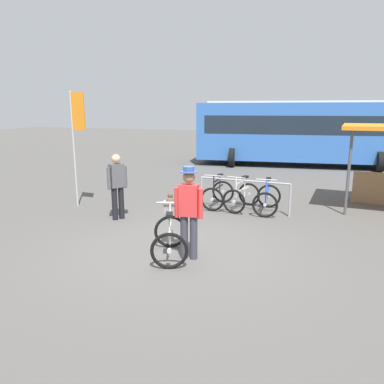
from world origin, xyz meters
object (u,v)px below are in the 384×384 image
(pedestrian_with_backpack, at_px, (117,182))
(banner_flag, at_px, (76,127))
(racked_bike_black, at_px, (218,194))
(featured_bicycle, at_px, (170,230))
(person_with_featured_bike, at_px, (189,209))
(bus_distant, at_px, (303,130))
(racked_bike_white, at_px, (242,196))
(racked_bike_blue, at_px, (267,199))

(pedestrian_with_backpack, xyz_separation_m, banner_flag, (-1.64, 0.71, 1.29))
(racked_bike_black, xyz_separation_m, featured_bicycle, (0.17, -3.73, 0.12))
(pedestrian_with_backpack, height_order, banner_flag, banner_flag)
(racked_bike_black, relative_size, person_with_featured_bike, 0.65)
(pedestrian_with_backpack, distance_m, bus_distant, 11.63)
(racked_bike_black, bearing_deg, pedestrian_with_backpack, -135.05)
(pedestrian_with_backpack, distance_m, banner_flag, 2.21)
(featured_bicycle, distance_m, bus_distant, 12.88)
(racked_bike_white, height_order, bus_distant, bus_distant)
(pedestrian_with_backpack, bearing_deg, racked_bike_white, 35.94)
(pedestrian_with_backpack, bearing_deg, person_with_featured_bike, -34.04)
(banner_flag, bearing_deg, bus_distant, 63.09)
(bus_distant, bearing_deg, racked_bike_blue, -91.14)
(featured_bicycle, relative_size, bus_distant, 0.12)
(racked_bike_white, distance_m, bus_distant, 9.21)
(banner_flag, bearing_deg, pedestrian_with_backpack, -23.55)
(racked_bike_blue, distance_m, featured_bicycle, 3.84)
(person_with_featured_bike, relative_size, banner_flag, 0.54)
(featured_bicycle, height_order, pedestrian_with_backpack, pedestrian_with_backpack)
(pedestrian_with_backpack, xyz_separation_m, bus_distant, (3.60, 11.03, 0.80))
(featured_bicycle, relative_size, pedestrian_with_backpack, 0.77)
(racked_bike_white, height_order, banner_flag, banner_flag)
(racked_bike_blue, relative_size, pedestrian_with_backpack, 0.69)
(bus_distant, bearing_deg, person_with_featured_bike, -94.56)
(person_with_featured_bike, xyz_separation_m, banner_flag, (-4.22, 2.46, 1.28))
(featured_bicycle, xyz_separation_m, banner_flag, (-3.83, 2.43, 1.74))
(featured_bicycle, xyz_separation_m, bus_distant, (1.41, 12.74, 1.25))
(racked_bike_black, xyz_separation_m, person_with_featured_bike, (0.56, -3.76, 0.58))
(racked_bike_blue, bearing_deg, featured_bicycle, -108.65)
(racked_bike_blue, xyz_separation_m, banner_flag, (-5.06, -1.21, 1.86))
(bus_distant, bearing_deg, featured_bicycle, -96.31)
(featured_bicycle, height_order, person_with_featured_bike, person_with_featured_bike)
(racked_bike_white, bearing_deg, featured_bicycle, -98.16)
(racked_bike_black, bearing_deg, racked_bike_blue, -3.70)
(person_with_featured_bike, bearing_deg, racked_bike_white, 87.87)
(racked_bike_black, relative_size, racked_bike_white, 0.94)
(person_with_featured_bike, bearing_deg, bus_distant, 85.44)
(racked_bike_blue, distance_m, person_with_featured_bike, 3.80)
(racked_bike_white, xyz_separation_m, featured_bicycle, (-0.53, -3.68, 0.12))
(pedestrian_with_backpack, bearing_deg, bus_distant, 71.94)
(featured_bicycle, bearing_deg, pedestrian_with_backpack, 141.97)
(bus_distant, xyz_separation_m, banner_flag, (-5.24, -10.32, 0.49))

